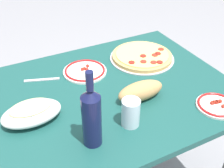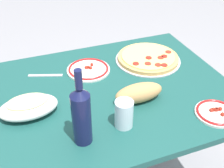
# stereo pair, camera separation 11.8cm
# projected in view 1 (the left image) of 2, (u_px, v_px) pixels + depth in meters

# --- Properties ---
(dining_table) EXTENTS (1.11, 0.87, 0.72)m
(dining_table) POSITION_uv_depth(u_px,v_px,m) (112.00, 110.00, 1.39)
(dining_table) COLOR #194C47
(dining_table) RESTS_ON ground
(pepperoni_pizza) EXTENTS (0.35, 0.35, 0.03)m
(pepperoni_pizza) POSITION_uv_depth(u_px,v_px,m) (142.00, 56.00, 1.54)
(pepperoni_pizza) COLOR #B7B7BC
(pepperoni_pizza) RESTS_ON dining_table
(baked_pasta_dish) EXTENTS (0.24, 0.15, 0.08)m
(baked_pasta_dish) POSITION_uv_depth(u_px,v_px,m) (31.00, 112.00, 1.12)
(baked_pasta_dish) COLOR white
(baked_pasta_dish) RESTS_ON dining_table
(wine_bottle) EXTENTS (0.07, 0.07, 0.31)m
(wine_bottle) POSITION_uv_depth(u_px,v_px,m) (92.00, 116.00, 0.98)
(wine_bottle) COLOR #141942
(wine_bottle) RESTS_ON dining_table
(water_glass) EXTENTS (0.07, 0.07, 0.12)m
(water_glass) POSITION_uv_depth(u_px,v_px,m) (131.00, 113.00, 1.09)
(water_glass) COLOR silver
(water_glass) RESTS_ON dining_table
(side_plate_near) EXTENTS (0.22, 0.22, 0.02)m
(side_plate_near) POSITION_uv_depth(u_px,v_px,m) (85.00, 71.00, 1.43)
(side_plate_near) COLOR white
(side_plate_near) RESTS_ON dining_table
(side_plate_far) EXTENTS (0.17, 0.17, 0.02)m
(side_plate_far) POSITION_uv_depth(u_px,v_px,m) (217.00, 105.00, 1.21)
(side_plate_far) COLOR white
(side_plate_far) RESTS_ON dining_table
(bread_loaf) EXTENTS (0.22, 0.09, 0.08)m
(bread_loaf) POSITION_uv_depth(u_px,v_px,m) (141.00, 91.00, 1.24)
(bread_loaf) COLOR tan
(bread_loaf) RESTS_ON dining_table
(fork_left) EXTENTS (0.17, 0.07, 0.00)m
(fork_left) POSITION_uv_depth(u_px,v_px,m) (42.00, 80.00, 1.38)
(fork_left) COLOR #B7B7BC
(fork_left) RESTS_ON dining_table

